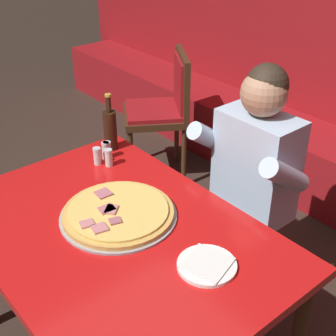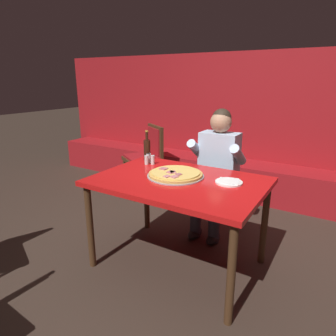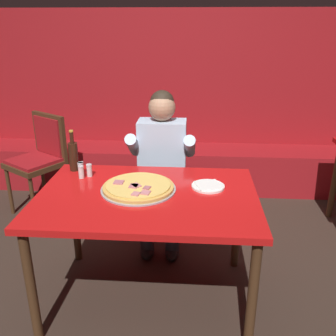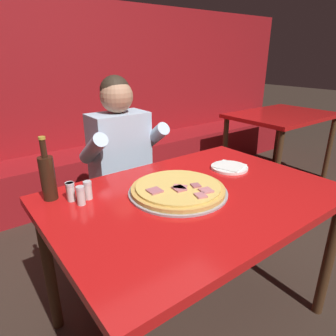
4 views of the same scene
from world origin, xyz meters
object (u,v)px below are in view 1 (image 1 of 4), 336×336
at_px(shaker_parmesan, 109,158).
at_px(dining_chair_side_aisle, 165,105).
at_px(main_dining_table, 117,246).
at_px(plate_white_paper, 207,265).
at_px(shaker_oregano, 97,157).
at_px(shaker_black_pepper, 106,151).
at_px(shaker_red_pepper_flakes, 107,151).
at_px(pizza, 118,213).
at_px(diner_seated_blue_shirt, 243,185).
at_px(beer_bottle, 110,129).

relative_size(shaker_parmesan, dining_chair_side_aisle, 0.09).
height_order(main_dining_table, plate_white_paper, plate_white_paper).
bearing_deg(shaker_oregano, plate_white_paper, -6.42).
height_order(plate_white_paper, shaker_black_pepper, shaker_black_pepper).
bearing_deg(shaker_black_pepper, shaker_red_pepper_flakes, 88.14).
bearing_deg(pizza, dining_chair_side_aisle, 133.82).
height_order(shaker_parmesan, diner_seated_blue_shirt, diner_seated_blue_shirt).
height_order(plate_white_paper, shaker_parmesan, shaker_parmesan).
bearing_deg(shaker_oregano, shaker_black_pepper, 109.17).
distance_m(plate_white_paper, dining_chair_side_aisle, 1.91).
bearing_deg(beer_bottle, shaker_red_pepper_flakes, -44.64).
distance_m(shaker_oregano, shaker_parmesan, 0.06).
relative_size(plate_white_paper, shaker_parmesan, 2.44).
height_order(shaker_red_pepper_flakes, shaker_oregano, same).
xyz_separation_m(pizza, dining_chair_side_aisle, (-1.12, 1.16, -0.22)).
distance_m(main_dining_table, dining_chair_side_aisle, 1.70).
bearing_deg(shaker_oregano, shaker_parmesan, 35.40).
relative_size(main_dining_table, plate_white_paper, 6.41).
relative_size(shaker_red_pepper_flakes, dining_chair_side_aisle, 0.09).
distance_m(shaker_red_pepper_flakes, shaker_parmesan, 0.08).
height_order(main_dining_table, dining_chair_side_aisle, dining_chair_side_aisle).
height_order(pizza, diner_seated_blue_shirt, diner_seated_blue_shirt).
distance_m(beer_bottle, shaker_red_pepper_flakes, 0.12).
bearing_deg(plate_white_paper, shaker_parmesan, 170.85).
xyz_separation_m(main_dining_table, shaker_oregano, (-0.47, 0.22, 0.12)).
bearing_deg(beer_bottle, shaker_black_pepper, -48.40).
bearing_deg(diner_seated_blue_shirt, beer_bottle, -149.69).
distance_m(plate_white_paper, beer_bottle, 0.97).
bearing_deg(main_dining_table, shaker_red_pepper_flakes, 149.39).
bearing_deg(shaker_black_pepper, diner_seated_blue_shirt, 39.02).
distance_m(beer_bottle, shaker_black_pepper, 0.13).
xyz_separation_m(pizza, beer_bottle, (-0.50, 0.30, 0.09)).
xyz_separation_m(main_dining_table, shaker_red_pepper_flakes, (-0.49, 0.29, 0.12)).
distance_m(shaker_red_pepper_flakes, diner_seated_blue_shirt, 0.67).
bearing_deg(plate_white_paper, shaker_black_pepper, 169.76).
bearing_deg(shaker_red_pepper_flakes, main_dining_table, -30.61).
bearing_deg(dining_chair_side_aisle, shaker_black_pepper, -53.82).
xyz_separation_m(shaker_black_pepper, shaker_oregano, (0.02, -0.06, 0.00)).
distance_m(main_dining_table, shaker_red_pepper_flakes, 0.58).
distance_m(pizza, shaker_red_pepper_flakes, 0.49).
xyz_separation_m(main_dining_table, beer_bottle, (-0.56, 0.36, 0.19)).
relative_size(main_dining_table, shaker_parmesan, 15.66).
distance_m(shaker_black_pepper, shaker_oregano, 0.07).
xyz_separation_m(beer_bottle, shaker_red_pepper_flakes, (0.07, -0.07, -0.07)).
height_order(plate_white_paper, diner_seated_blue_shirt, diner_seated_blue_shirt).
xyz_separation_m(plate_white_paper, dining_chair_side_aisle, (-1.55, 1.09, -0.21)).
height_order(main_dining_table, pizza, pizza).
height_order(plate_white_paper, shaker_red_pepper_flakes, shaker_red_pepper_flakes).
bearing_deg(main_dining_table, plate_white_paper, 18.50).
distance_m(main_dining_table, shaker_black_pepper, 0.58).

